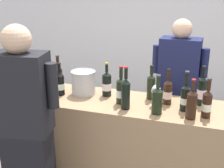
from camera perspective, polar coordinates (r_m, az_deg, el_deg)
wall_back at (r=4.88m, az=10.85°, el=12.32°), size 8.00×0.10×2.80m
counter at (r=2.71m, az=2.05°, el=-13.19°), size 1.86×0.57×0.98m
wine_bottle_0 at (r=2.52m, az=7.82°, el=-0.34°), size 0.07×0.07×0.31m
wine_bottle_1 at (r=2.75m, az=-10.64°, el=1.24°), size 0.08×0.08×0.34m
wine_bottle_2 at (r=2.29m, az=2.76°, el=-1.78°), size 0.07×0.07×0.36m
wine_bottle_3 at (r=2.26m, az=18.48°, el=-3.72°), size 0.07×0.07×0.31m
wine_bottle_4 at (r=2.20m, az=15.66°, el=-3.79°), size 0.08×0.08×0.31m
wine_bottle_5 at (r=2.48m, az=17.54°, el=-1.28°), size 0.07×0.07×0.34m
wine_bottle_6 at (r=2.64m, az=-10.35°, el=0.15°), size 0.08×0.08×0.30m
wine_bottle_7 at (r=2.33m, az=14.45°, el=-2.53°), size 0.07×0.07×0.33m
wine_bottle_8 at (r=2.23m, az=9.06°, el=-3.06°), size 0.08×0.08×0.32m
wine_bottle_9 at (r=2.40m, az=1.79°, el=-1.29°), size 0.08×0.08×0.33m
wine_bottle_10 at (r=2.58m, az=-1.06°, el=0.00°), size 0.08×0.08×0.31m
wine_bottle_11 at (r=2.44m, az=11.09°, el=-1.50°), size 0.08×0.08×0.31m
wine_glass at (r=2.37m, az=8.84°, el=-1.49°), size 0.08×0.08×0.18m
ice_bucket at (r=2.63m, az=-5.75°, el=0.34°), size 0.23×0.23×0.22m
person_server at (r=3.03m, az=12.80°, el=-3.40°), size 0.55×0.26×1.65m
person_guest at (r=2.30m, az=-16.65°, el=-10.39°), size 0.53×0.30×1.70m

